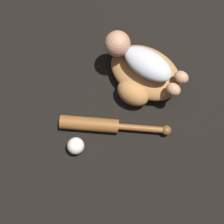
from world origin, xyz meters
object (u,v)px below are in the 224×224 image
(baseball_glove, at_px, (143,76))
(baby_figure, at_px, (140,59))
(baseball, at_px, (76,146))
(baseball_bat, at_px, (102,125))

(baseball_glove, height_order, baby_figure, baby_figure)
(baby_figure, height_order, baseball, baby_figure)
(baseball_bat, bearing_deg, baby_figure, -95.85)
(baby_figure, relative_size, baseball_bat, 0.84)
(baby_figure, bearing_deg, baseball, 78.30)
(baseball_glove, distance_m, baseball_bat, 0.28)
(baseball_bat, xyz_separation_m, baseball, (0.06, 0.13, 0.01))
(baseball_glove, xyz_separation_m, baseball, (0.13, 0.40, -0.02))
(baby_figure, height_order, baseball_bat, baby_figure)
(baseball_bat, relative_size, baseball, 6.23)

